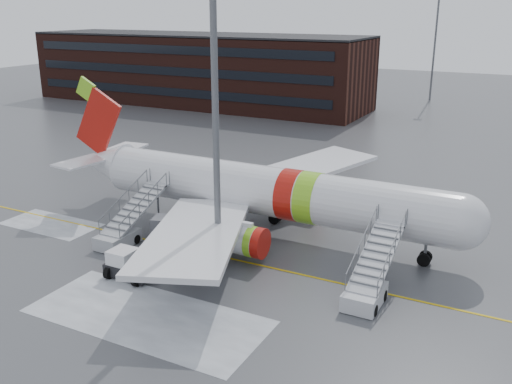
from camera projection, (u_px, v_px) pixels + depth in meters
The scene contains 9 objects.
ground at pixel (311, 270), 38.35m from camera, with size 260.00×260.00×0.00m, color #494C4F.
airliner at pixel (257, 190), 43.79m from camera, with size 35.03×32.97×11.18m.
airstair_fwd at pixel (369, 283), 34.18m from camera, with size 2.05×7.70×3.48m.
airstair_aft at pixel (124, 229), 42.45m from camera, with size 2.05×7.70×3.48m.
pushback_tug at pixel (128, 265), 37.14m from camera, with size 3.20×2.40×1.83m.
uld_container at pixel (165, 230), 42.75m from camera, with size 2.75×2.33×1.92m.
light_mast_near at pixel (214, 43), 34.77m from camera, with size 1.20×1.20×28.73m.
terminal_building at pixel (197, 69), 102.57m from camera, with size 62.00×16.11×12.30m.
light_mast_far_n at pixel (437, 24), 103.28m from camera, with size 1.20×1.20×24.25m.
Camera 1 is at (12.84, -32.59, 16.88)m, focal length 40.00 mm.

